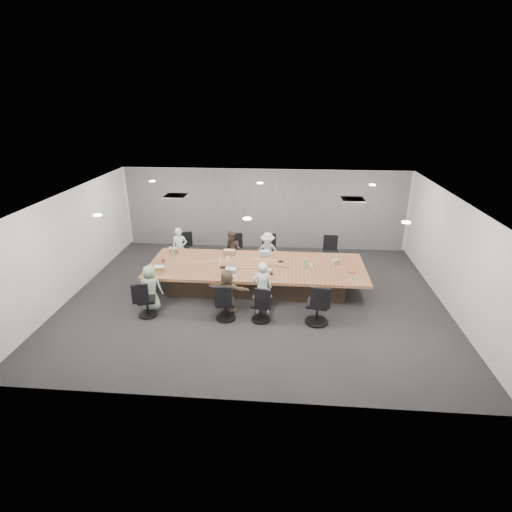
# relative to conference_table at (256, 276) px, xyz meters

# --- Properties ---
(floor) EXTENTS (10.00, 8.00, 0.00)m
(floor) POSITION_rel_conference_table_xyz_m (0.00, -0.50, -0.40)
(floor) COLOR #29292C
(floor) RESTS_ON ground
(ceiling) EXTENTS (10.00, 8.00, 0.00)m
(ceiling) POSITION_rel_conference_table_xyz_m (0.00, -0.50, 2.40)
(ceiling) COLOR white
(ceiling) RESTS_ON wall_back
(wall_back) EXTENTS (10.00, 0.00, 2.80)m
(wall_back) POSITION_rel_conference_table_xyz_m (0.00, 3.50, 1.00)
(wall_back) COLOR silver
(wall_back) RESTS_ON ground
(wall_front) EXTENTS (10.00, 0.00, 2.80)m
(wall_front) POSITION_rel_conference_table_xyz_m (0.00, -4.50, 1.00)
(wall_front) COLOR silver
(wall_front) RESTS_ON ground
(wall_left) EXTENTS (0.00, 8.00, 2.80)m
(wall_left) POSITION_rel_conference_table_xyz_m (-5.00, -0.50, 1.00)
(wall_left) COLOR silver
(wall_left) RESTS_ON ground
(wall_right) EXTENTS (0.00, 8.00, 2.80)m
(wall_right) POSITION_rel_conference_table_xyz_m (5.00, -0.50, 1.00)
(wall_right) COLOR silver
(wall_right) RESTS_ON ground
(curtain) EXTENTS (9.80, 0.04, 2.80)m
(curtain) POSITION_rel_conference_table_xyz_m (0.00, 3.42, 1.00)
(curtain) COLOR gray
(curtain) RESTS_ON ground
(conference_table) EXTENTS (6.00, 2.20, 0.74)m
(conference_table) POSITION_rel_conference_table_xyz_m (0.00, 0.00, 0.00)
(conference_table) COLOR #382A20
(conference_table) RESTS_ON ground
(chair_0) EXTENTS (0.66, 0.66, 0.80)m
(chair_0) POSITION_rel_conference_table_xyz_m (-2.53, 1.70, 0.00)
(chair_0) COLOR black
(chair_0) RESTS_ON ground
(chair_1) EXTENTS (0.60, 0.60, 0.81)m
(chair_1) POSITION_rel_conference_table_xyz_m (-0.85, 1.70, 0.00)
(chair_1) COLOR black
(chair_1) RESTS_ON ground
(chair_2) EXTENTS (0.60, 0.60, 0.83)m
(chair_2) POSITION_rel_conference_table_xyz_m (0.24, 1.70, 0.01)
(chair_2) COLOR black
(chair_2) RESTS_ON ground
(chair_3) EXTENTS (0.59, 0.59, 0.83)m
(chair_3) POSITION_rel_conference_table_xyz_m (2.22, 1.70, 0.02)
(chair_3) COLOR black
(chair_3) RESTS_ON ground
(chair_4) EXTENTS (0.61, 0.61, 0.73)m
(chair_4) POSITION_rel_conference_table_xyz_m (-2.58, -1.70, -0.04)
(chair_4) COLOR black
(chair_4) RESTS_ON ground
(chair_5) EXTENTS (0.55, 0.55, 0.76)m
(chair_5) POSITION_rel_conference_table_xyz_m (-0.61, -1.70, -0.02)
(chair_5) COLOR black
(chair_5) RESTS_ON ground
(chair_6) EXTENTS (0.59, 0.59, 0.73)m
(chair_6) POSITION_rel_conference_table_xyz_m (0.25, -1.70, -0.04)
(chair_6) COLOR black
(chair_6) RESTS_ON ground
(chair_7) EXTENTS (0.67, 0.67, 0.87)m
(chair_7) POSITION_rel_conference_table_xyz_m (1.61, -1.70, 0.03)
(chair_7) COLOR black
(chair_7) RESTS_ON ground
(person_0) EXTENTS (0.52, 0.39, 1.30)m
(person_0) POSITION_rel_conference_table_xyz_m (-2.53, 1.35, 0.25)
(person_0) COLOR silver
(person_0) RESTS_ON ground
(laptop_0) EXTENTS (0.30, 0.21, 0.02)m
(laptop_0) POSITION_rel_conference_table_xyz_m (-2.53, 0.80, 0.35)
(laptop_0) COLOR #8C6647
(laptop_0) RESTS_ON conference_table
(person_1) EXTENTS (0.69, 0.58, 1.24)m
(person_1) POSITION_rel_conference_table_xyz_m (-0.85, 1.35, 0.22)
(person_1) COLOR #3A3028
(person_1) RESTS_ON ground
(laptop_1) EXTENTS (0.36, 0.26, 0.02)m
(laptop_1) POSITION_rel_conference_table_xyz_m (-0.85, 0.80, 0.35)
(laptop_1) COLOR #8C6647
(laptop_1) RESTS_ON conference_table
(person_2) EXTENTS (0.84, 0.53, 1.24)m
(person_2) POSITION_rel_conference_table_xyz_m (0.24, 1.35, 0.22)
(person_2) COLOR #ADB4AB
(person_2) RESTS_ON ground
(laptop_2) EXTENTS (0.36, 0.29, 0.02)m
(laptop_2) POSITION_rel_conference_table_xyz_m (0.24, 0.80, 0.35)
(laptop_2) COLOR #B2B2B7
(laptop_2) RESTS_ON conference_table
(person_4) EXTENTS (0.60, 0.40, 1.20)m
(person_4) POSITION_rel_conference_table_xyz_m (-2.58, -1.35, 0.20)
(person_4) COLOR #97B192
(person_4) RESTS_ON ground
(laptop_4) EXTENTS (0.33, 0.26, 0.02)m
(laptop_4) POSITION_rel_conference_table_xyz_m (-2.58, -0.80, 0.35)
(laptop_4) COLOR #8C6647
(laptop_4) RESTS_ON conference_table
(person_5) EXTENTS (1.12, 0.52, 1.16)m
(person_5) POSITION_rel_conference_table_xyz_m (-0.61, -1.35, 0.18)
(person_5) COLOR brown
(person_5) RESTS_ON ground
(laptop_5) EXTENTS (0.30, 0.22, 0.02)m
(laptop_5) POSITION_rel_conference_table_xyz_m (-0.61, -0.80, 0.35)
(laptop_5) COLOR #B2B2B7
(laptop_5) RESTS_ON conference_table
(person_6) EXTENTS (0.57, 0.43, 1.40)m
(person_6) POSITION_rel_conference_table_xyz_m (0.25, -1.35, 0.30)
(person_6) COLOR silver
(person_6) RESTS_ON ground
(laptop_6) EXTENTS (0.39, 0.31, 0.02)m
(laptop_6) POSITION_rel_conference_table_xyz_m (0.25, -0.80, 0.35)
(laptop_6) COLOR #8C6647
(laptop_6) RESTS_ON conference_table
(bottle_green_left) EXTENTS (0.08, 0.08, 0.26)m
(bottle_green_left) POSITION_rel_conference_table_xyz_m (-2.51, 0.44, 0.47)
(bottle_green_left) COLOR #5CA259
(bottle_green_left) RESTS_ON conference_table
(bottle_green_right) EXTENTS (0.09, 0.09, 0.25)m
(bottle_green_right) POSITION_rel_conference_table_xyz_m (1.33, -0.11, 0.46)
(bottle_green_right) COLOR #5CA259
(bottle_green_right) RESTS_ON conference_table
(bottle_clear) EXTENTS (0.07, 0.07, 0.20)m
(bottle_clear) POSITION_rel_conference_table_xyz_m (-1.00, -0.06, 0.44)
(bottle_clear) COLOR silver
(bottle_clear) RESTS_ON conference_table
(cup_white_far) EXTENTS (0.09, 0.09, 0.09)m
(cup_white_far) POSITION_rel_conference_table_xyz_m (-0.86, 0.35, 0.38)
(cup_white_far) COLOR white
(cup_white_far) RESTS_ON conference_table
(cup_white_near) EXTENTS (0.08, 0.08, 0.09)m
(cup_white_near) POSITION_rel_conference_table_xyz_m (1.52, -0.03, 0.38)
(cup_white_near) COLOR white
(cup_white_near) RESTS_ON conference_table
(mug_brown) EXTENTS (0.09, 0.09, 0.10)m
(mug_brown) POSITION_rel_conference_table_xyz_m (-2.65, 0.01, 0.39)
(mug_brown) COLOR brown
(mug_brown) RESTS_ON conference_table
(mic_left) EXTENTS (0.18, 0.14, 0.03)m
(mic_left) POSITION_rel_conference_table_xyz_m (-0.89, -0.27, 0.36)
(mic_left) COLOR black
(mic_left) RESTS_ON conference_table
(mic_right) EXTENTS (0.14, 0.10, 0.03)m
(mic_right) POSITION_rel_conference_table_xyz_m (0.67, 0.28, 0.35)
(mic_right) COLOR black
(mic_right) RESTS_ON conference_table
(stapler) EXTENTS (0.15, 0.05, 0.06)m
(stapler) POSITION_rel_conference_table_xyz_m (0.41, -0.61, 0.37)
(stapler) COLOR black
(stapler) RESTS_ON conference_table
(canvas_bag) EXTENTS (0.28, 0.26, 0.13)m
(canvas_bag) POSITION_rel_conference_table_xyz_m (2.19, 0.24, 0.40)
(canvas_bag) COLOR #9D886D
(canvas_bag) RESTS_ON conference_table
(snack_packet) EXTENTS (0.19, 0.18, 0.04)m
(snack_packet) POSITION_rel_conference_table_xyz_m (2.57, -0.30, 0.36)
(snack_packet) COLOR #C24520
(snack_packet) RESTS_ON conference_table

